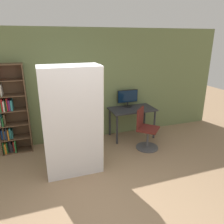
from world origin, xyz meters
name	(u,v)px	position (x,y,z in m)	size (l,w,h in m)	color
ground_plane	(108,213)	(0.00, 0.00, 0.00)	(16.00, 16.00, 0.00)	#937556
wall_back	(72,87)	(0.00, 2.68, 1.35)	(8.00, 0.06, 2.70)	#6B7A4C
desk	(132,113)	(1.42, 2.32, 0.66)	(1.14, 0.66, 0.77)	#2D2D33
monitor	(128,97)	(1.38, 2.53, 1.01)	(0.56, 0.22, 0.44)	black
office_chair	(146,132)	(1.47, 1.65, 0.40)	(0.62, 0.62, 0.96)	#4C4C51
bookshelf	(9,112)	(-1.43, 2.51, 0.93)	(0.64, 0.34, 1.97)	brown
mattress_near	(74,125)	(-0.26, 1.10, 1.02)	(1.04, 0.33, 2.05)	silver
mattress_far	(71,120)	(-0.26, 1.37, 1.02)	(1.04, 0.29, 2.04)	silver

